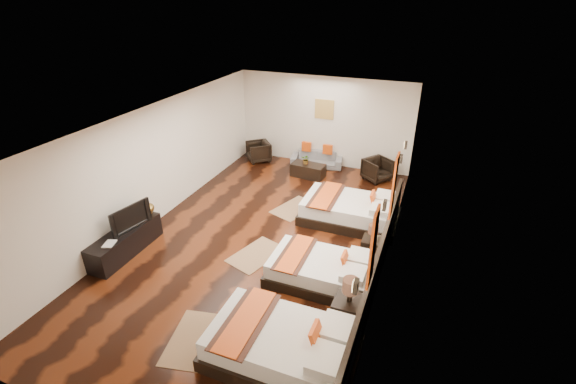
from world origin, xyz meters
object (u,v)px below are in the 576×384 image
at_px(figurine, 145,207).
at_px(armchair_left, 258,152).
at_px(bed_far, 351,210).
at_px(nightstand_b, 372,246).
at_px(nightstand_a, 348,310).
at_px(table_plant, 306,159).
at_px(sofa, 317,159).
at_px(coffee_table, 308,170).
at_px(bed_near, 284,345).
at_px(bed_mid, 322,270).
at_px(book, 104,244).
at_px(armchair_right, 377,170).
at_px(tv, 128,216).
at_px(tv_console, 126,242).

relative_size(figurine, armchair_left, 0.53).
relative_size(bed_far, nightstand_b, 2.91).
relative_size(nightstand_a, figurine, 2.57).
xyz_separation_m(bed_far, table_plant, (-1.88, 2.10, 0.24)).
relative_size(sofa, coffee_table, 1.62).
height_order(bed_near, figurine, figurine).
distance_m(bed_near, armchair_left, 7.99).
bearing_deg(bed_far, nightstand_b, -59.71).
bearing_deg(figurine, bed_far, 28.56).
relative_size(bed_mid, coffee_table, 2.00).
distance_m(nightstand_a, book, 4.95).
distance_m(sofa, armchair_right, 2.02).
height_order(armchair_left, armchair_right, armchair_right).
distance_m(bed_near, figurine, 4.72).
relative_size(bed_mid, armchair_left, 2.79).
distance_m(bed_mid, bed_far, 2.42).
bearing_deg(armchair_right, bed_mid, -145.36).
bearing_deg(coffee_table, bed_near, -74.49).
relative_size(bed_mid, armchair_right, 2.75).
relative_size(bed_far, coffee_table, 2.31).
height_order(nightstand_a, coffee_table, nightstand_a).
height_order(nightstand_b, coffee_table, nightstand_b).
distance_m(nightstand_a, tv, 4.94).
height_order(bed_mid, table_plant, bed_mid).
height_order(armchair_left, table_plant, table_plant).
bearing_deg(armchair_right, sofa, 117.25).
relative_size(bed_far, tv_console, 1.28).
bearing_deg(armchair_left, nightstand_b, 7.86).
xyz_separation_m(tv_console, book, (0.00, -0.53, 0.29)).
bearing_deg(sofa, tv_console, -122.75).
xyz_separation_m(nightstand_b, book, (-4.95, -2.30, 0.29)).
distance_m(bed_mid, book, 4.36).
bearing_deg(nightstand_a, tv, 174.28).
distance_m(tv, figurine, 0.60).
distance_m(tv, armchair_right, 7.00).
distance_m(tv_console, table_plant, 5.65).
height_order(tv, coffee_table, tv).
height_order(bed_near, nightstand_b, bed_near).
bearing_deg(tv, armchair_right, -26.89).
xyz_separation_m(sofa, armchair_right, (1.99, -0.34, 0.10)).
distance_m(bed_mid, armchair_left, 6.30).
relative_size(bed_near, tv, 2.35).
bearing_deg(nightstand_a, armchair_left, 126.57).
bearing_deg(coffee_table, armchair_left, 163.52).
bearing_deg(table_plant, armchair_right, 13.52).
bearing_deg(sofa, tv, -122.89).
height_order(bed_mid, armchair_left, bed_mid).
relative_size(bed_mid, table_plant, 6.92).
relative_size(bed_mid, sofa, 1.24).
bearing_deg(figurine, sofa, 65.35).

